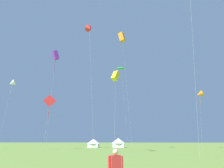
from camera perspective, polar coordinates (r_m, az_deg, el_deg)
kite_orange_delta at (r=59.77m, az=24.07°, el=-2.75°), size 2.38×2.02×15.42m
kite_purple_box at (r=51.95m, az=-16.05°, el=7.96°), size 1.99×1.97×23.85m
kite_green_parafoil at (r=60.39m, az=2.62°, el=4.52°), size 2.98×1.72×23.72m
kite_yellow_box at (r=35.84m, az=1.03°, el=2.35°), size 1.65×2.83×14.37m
kite_orange_box at (r=54.12m, az=2.87°, el=13.36°), size 3.08×2.53×29.96m
kite_red_delta at (r=40.51m, az=-6.60°, el=15.64°), size 3.00×3.55×24.16m
kite_white_delta at (r=49.16m, az=-27.00°, el=0.21°), size 2.04×2.45×15.21m
kite_red_diamond at (r=50.83m, az=-17.64°, el=-4.86°), size 2.91×2.64×12.99m
festival_tent_left at (r=60.99m, az=-5.39°, el=-16.62°), size 3.76×3.76×2.44m
festival_tent_right at (r=60.23m, az=1.87°, el=-16.56°), size 4.11×4.11×2.67m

